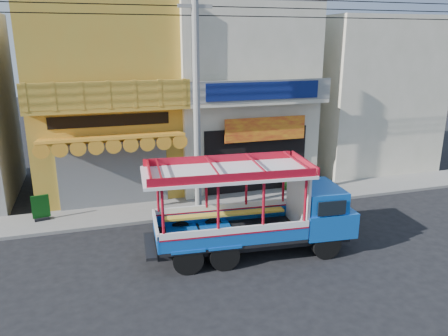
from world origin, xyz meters
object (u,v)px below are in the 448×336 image
at_px(green_sign, 41,210).
at_px(potted_plant_c, 288,180).
at_px(songthaew_truck, 266,209).
at_px(utility_pole, 200,83).
at_px(potted_plant_b, 311,179).

height_order(green_sign, potted_plant_c, green_sign).
bearing_deg(potted_plant_c, green_sign, -77.36).
bearing_deg(songthaew_truck, potted_plant_c, 57.89).
distance_m(utility_pole, green_sign, 7.46).
bearing_deg(potted_plant_b, green_sign, 37.62).
height_order(songthaew_truck, potted_plant_c, songthaew_truck).
height_order(songthaew_truck, potted_plant_b, songthaew_truck).
xyz_separation_m(green_sign, potted_plant_b, (11.05, 0.08, 0.10)).
relative_size(songthaew_truck, green_sign, 6.87).
bearing_deg(green_sign, utility_pole, -8.84).
relative_size(green_sign, potted_plant_b, 0.95).
relative_size(utility_pole, songthaew_truck, 4.27).
xyz_separation_m(utility_pole, songthaew_truck, (1.12, -3.63, -3.59)).
bearing_deg(songthaew_truck, potted_plant_b, 48.60).
bearing_deg(potted_plant_b, songthaew_truck, 85.82).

